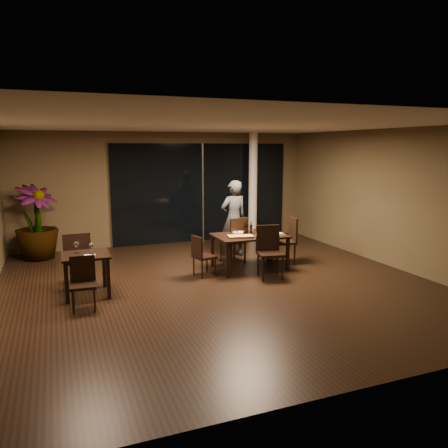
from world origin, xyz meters
The scene contains 32 objects.
ground centered at (0.00, 0.00, 0.00)m, with size 8.00×8.00×0.00m, color black.
wall_back centered at (0.00, 4.05, 1.50)m, with size 8.00×0.10×3.00m, color #4C4029.
wall_front centered at (0.00, -4.05, 1.50)m, with size 8.00×0.10×3.00m, color #4C4029.
wall_right centered at (4.05, 0.00, 1.50)m, with size 0.10×8.00×3.00m, color #4C4029.
ceiling centered at (0.00, 0.00, 3.02)m, with size 8.00×8.00×0.04m, color silver.
window_panel centered at (1.00, 3.96, 1.35)m, with size 5.00×0.06×2.70m, color black.
column centered at (2.40, 3.65, 1.50)m, with size 0.24×0.24×3.00m, color white.
main_table centered at (1.00, 0.80, 0.68)m, with size 1.50×1.00×0.75m.
side_table centered at (-2.40, 0.30, 0.62)m, with size 0.80×0.80×0.75m.
chair_main_far centered at (0.92, 1.39, 0.58)m, with size 0.59×0.59×1.04m.
chair_main_near centered at (1.12, 0.12, 0.58)m, with size 0.57×0.57×1.05m.
chair_main_left centered at (-0.14, 0.64, 0.47)m, with size 0.47×0.47×0.84m.
chair_main_right centered at (2.00, 0.91, 0.59)m, with size 0.57×0.57×1.05m.
chair_side_far centered at (-2.52, 0.82, 0.59)m, with size 0.51×0.51×1.05m.
chair_side_near centered at (-2.49, -0.37, 0.48)m, with size 0.43×0.43×0.86m.
diner centered at (1.11, 1.95, 0.92)m, with size 0.62×0.41×1.83m, color #303236.
potted_plant centered at (-3.28, 3.40, 0.87)m, with size 0.95×0.95×1.75m, color #204B19.
pizza_board_left centered at (0.71, 0.62, 0.76)m, with size 0.52×0.26×0.01m, color #442616.
pizza_board_right centered at (1.41, 0.57, 0.76)m, with size 0.56×0.28×0.01m, color #442D15.
oblong_pizza_left centered at (0.71, 0.62, 0.77)m, with size 0.50×0.24×0.02m, color maroon, non-canonical shape.
oblong_pizza_right centered at (1.41, 0.57, 0.77)m, with size 0.48×0.22×0.02m, color maroon, non-canonical shape.
round_pizza centered at (0.88, 1.07, 0.76)m, with size 0.29×0.29×0.01m, color #A82012.
bottle_a centered at (0.92, 0.88, 0.89)m, with size 0.06×0.06×0.27m, color black, non-canonical shape.
bottle_b centered at (1.06, 0.85, 0.89)m, with size 0.06×0.06×0.28m, color black, non-canonical shape.
bottle_c centered at (0.99, 0.91, 0.91)m, with size 0.07×0.07×0.32m, color black, non-canonical shape.
tumbler_left centered at (0.73, 0.91, 0.79)m, with size 0.07×0.07×0.09m, color white.
tumbler_right centered at (1.18, 0.95, 0.79)m, with size 0.07×0.07×0.09m, color white.
napkin_near centered at (1.52, 0.72, 0.76)m, with size 0.18×0.10×0.01m, color white.
napkin_far centered at (1.50, 0.96, 0.76)m, with size 0.18×0.10×0.01m, color white.
wine_glass_a centered at (-2.53, 0.42, 0.85)m, with size 0.09×0.09×0.20m, color white, non-canonical shape.
wine_glass_b centered at (-2.29, 0.27, 0.84)m, with size 0.08×0.08×0.18m, color white, non-canonical shape.
side_napkin centered at (-2.34, 0.13, 0.76)m, with size 0.18×0.11×0.01m, color white.
Camera 1 is at (-2.83, -7.53, 2.60)m, focal length 35.00 mm.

